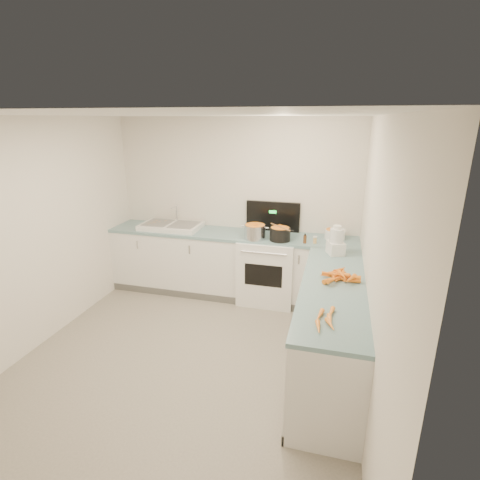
% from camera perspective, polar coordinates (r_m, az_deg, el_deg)
% --- Properties ---
extents(floor, '(3.50, 4.00, 0.00)m').
position_cam_1_polar(floor, '(4.22, -8.21, -18.00)').
color(floor, gray).
rests_on(floor, ground).
extents(ceiling, '(3.50, 4.00, 0.00)m').
position_cam_1_polar(ceiling, '(3.42, -10.15, 18.30)').
color(ceiling, silver).
rests_on(ceiling, ground).
extents(wall_back, '(3.50, 0.00, 2.50)m').
position_cam_1_polar(wall_back, '(5.44, -0.62, 5.09)').
color(wall_back, silver).
rests_on(wall_back, ground).
extents(wall_front, '(3.50, 0.00, 2.50)m').
position_cam_1_polar(wall_front, '(2.18, -31.90, -19.12)').
color(wall_front, silver).
rests_on(wall_front, ground).
extents(wall_left, '(0.00, 4.00, 2.50)m').
position_cam_1_polar(wall_left, '(4.61, -29.44, 0.30)').
color(wall_left, silver).
rests_on(wall_left, ground).
extents(wall_right, '(0.00, 4.00, 2.50)m').
position_cam_1_polar(wall_right, '(3.36, 19.52, -4.34)').
color(wall_right, silver).
rests_on(wall_right, ground).
extents(counter_back, '(3.50, 0.62, 0.94)m').
position_cam_1_polar(counter_back, '(5.40, -1.44, -3.69)').
color(counter_back, white).
rests_on(counter_back, ground).
extents(counter_right, '(0.62, 2.20, 0.94)m').
position_cam_1_polar(counter_right, '(3.95, 13.60, -12.88)').
color(counter_right, white).
rests_on(counter_right, ground).
extents(stove, '(0.76, 0.65, 1.36)m').
position_cam_1_polar(stove, '(5.27, 4.28, -4.27)').
color(stove, white).
rests_on(stove, ground).
extents(sink, '(0.86, 0.52, 0.31)m').
position_cam_1_polar(sink, '(5.55, -10.45, 2.13)').
color(sink, white).
rests_on(sink, counter_back).
extents(steel_pot, '(0.35, 0.35, 0.21)m').
position_cam_1_polar(steel_pot, '(4.98, 2.28, 1.16)').
color(steel_pot, silver).
rests_on(steel_pot, stove).
extents(black_pot, '(0.34, 0.34, 0.19)m').
position_cam_1_polar(black_pot, '(4.93, 6.11, 0.79)').
color(black_pot, black).
rests_on(black_pot, stove).
extents(wooden_spoon, '(0.31, 0.30, 0.02)m').
position_cam_1_polar(wooden_spoon, '(4.90, 6.15, 1.99)').
color(wooden_spoon, '#AD7A47').
rests_on(wooden_spoon, black_pot).
extents(mixing_bowl, '(0.33, 0.33, 0.12)m').
position_cam_1_polar(mixing_bowl, '(5.13, 14.25, 0.86)').
color(mixing_bowl, white).
rests_on(mixing_bowl, counter_back).
extents(extract_bottle, '(0.04, 0.04, 0.10)m').
position_cam_1_polar(extract_bottle, '(4.87, 9.86, 0.10)').
color(extract_bottle, '#593319').
rests_on(extract_bottle, counter_back).
extents(spice_jar, '(0.04, 0.04, 0.08)m').
position_cam_1_polar(spice_jar, '(4.90, 11.35, -0.06)').
color(spice_jar, '#E5B266').
rests_on(spice_jar, counter_back).
extents(food_processor, '(0.23, 0.26, 0.35)m').
position_cam_1_polar(food_processor, '(4.53, 14.44, -0.29)').
color(food_processor, white).
rests_on(food_processor, counter_right).
extents(carrot_pile, '(0.40, 0.45, 0.09)m').
position_cam_1_polar(carrot_pile, '(3.87, 14.93, -5.30)').
color(carrot_pile, orange).
rests_on(carrot_pile, counter_right).
extents(peeled_carrots, '(0.17, 0.42, 0.04)m').
position_cam_1_polar(peeled_carrots, '(3.08, 12.94, -11.74)').
color(peeled_carrots, orange).
rests_on(peeled_carrots, counter_right).
extents(peelings, '(0.19, 0.27, 0.01)m').
position_cam_1_polar(peelings, '(5.65, -12.84, 2.68)').
color(peelings, tan).
rests_on(peelings, sink).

